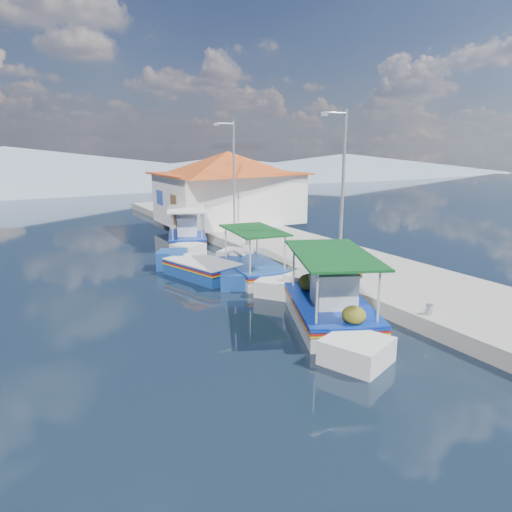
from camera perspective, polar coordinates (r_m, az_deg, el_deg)
ground at (r=14.30m, az=0.79°, el=-7.99°), size 160.00×160.00×0.00m
quay at (r=22.13m, az=6.21°, el=0.33°), size 5.00×44.00×0.50m
bollards at (r=20.29m, az=2.63°, el=0.37°), size 0.20×17.20×0.30m
main_caique at (r=14.15m, az=8.85°, el=-6.38°), size 4.02×6.72×2.42m
caique_green_canopy at (r=18.55m, az=-0.41°, el=-1.86°), size 2.28×6.01×2.26m
caique_blue_hull at (r=19.05m, az=-6.64°, el=-1.74°), size 2.74×5.45×1.01m
caique_far at (r=25.04m, az=-8.53°, el=2.18°), size 3.29×6.04×2.25m
harbor_building at (r=29.58m, az=-3.45°, el=8.61°), size 10.49×10.49×4.40m
lamp_post_near at (r=17.61m, az=10.40°, el=8.73°), size 1.21×0.14×6.00m
lamp_post_far at (r=25.18m, az=-2.94°, el=10.25°), size 1.21×0.14×6.00m
mountain_ridge at (r=68.87m, az=-18.54°, el=10.03°), size 171.40×96.00×5.50m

